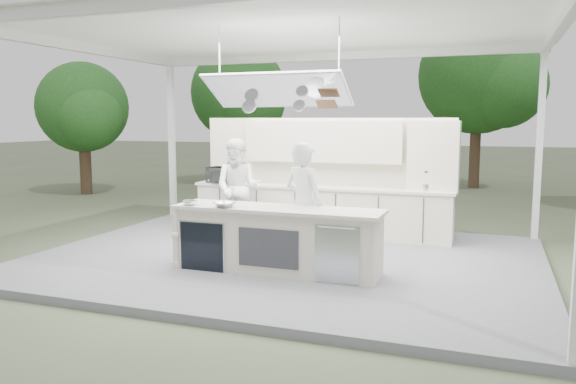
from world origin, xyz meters
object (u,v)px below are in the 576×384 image
at_px(head_chef, 304,205).
at_px(sous_chef, 239,188).
at_px(back_counter, 320,210).
at_px(demo_island, 276,239).

bearing_deg(head_chef, sous_chef, -18.12).
relative_size(back_counter, head_chef, 2.69).
xyz_separation_m(back_counter, sous_chef, (-1.35, -0.83, 0.46)).
xyz_separation_m(demo_island, head_chef, (0.29, 0.44, 0.47)).
bearing_deg(sous_chef, demo_island, -64.72).
height_order(head_chef, sous_chef, head_chef).
xyz_separation_m(back_counter, head_chef, (0.47, -2.37, 0.47)).
xyz_separation_m(demo_island, back_counter, (-0.18, 2.81, 0.00)).
distance_m(demo_island, back_counter, 2.82).
relative_size(head_chef, sous_chef, 1.01).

